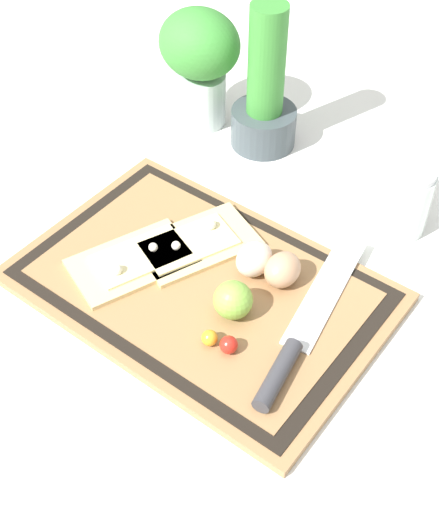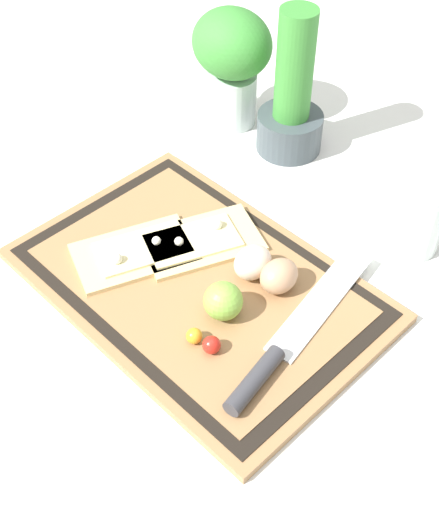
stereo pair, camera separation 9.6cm
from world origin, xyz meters
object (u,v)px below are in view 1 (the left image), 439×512
pizza_slice_far (195,243)px  egg_pink (254,259)px  cherry_tomato_red (229,345)px  knife (296,343)px  egg_brown (282,270)px  lime (233,300)px  herb_glass (200,59)px  sauce_jar (398,200)px  herb_pot (265,99)px  pizza_slice_near (134,261)px  cherry_tomato_yellow (210,338)px

pizza_slice_far → egg_pink: size_ratio=3.41×
pizza_slice_far → egg_pink: (0.09, 0.01, 0.02)m
cherry_tomato_red → knife: bearing=41.7°
pizza_slice_far → knife: 0.22m
egg_pink → knife: bearing=-32.3°
egg_brown → egg_pink: bearing=-171.1°
lime → herb_glass: bearing=133.6°
knife → sauce_jar: size_ratio=2.95×
egg_pink → herb_pot: herb_pot is taller
lime → cherry_tomato_red: (0.03, -0.05, -0.01)m
pizza_slice_near → egg_pink: size_ratio=3.40×
pizza_slice_far → egg_brown: bearing=7.0°
lime → herb_pot: size_ratio=0.21×
cherry_tomato_red → lime: bearing=121.7°
pizza_slice_far → lime: size_ratio=3.73×
lime → cherry_tomato_red: bearing=-58.3°
cherry_tomato_yellow → sauce_jar: (0.07, 0.35, 0.02)m
egg_pink → cherry_tomato_yellow: 0.14m
knife → egg_brown: (-0.07, 0.08, 0.01)m
egg_brown → lime: bearing=-102.7°
egg_brown → sauce_jar: 0.22m
pizza_slice_near → cherry_tomato_red: (0.19, -0.04, 0.01)m
pizza_slice_near → sauce_jar: sauce_jar is taller
pizza_slice_near → egg_brown: egg_brown is taller
cherry_tomato_yellow → pizza_slice_near: bearing=164.7°
knife → herb_pot: bearing=130.1°
egg_brown → egg_pink: 0.04m
knife → herb_glass: herb_glass is taller
lime → sauce_jar: 0.30m
pizza_slice_near → pizza_slice_far: bearing=60.1°
knife → egg_brown: bearing=133.1°
pizza_slice_far → egg_brown: (0.13, 0.02, 0.02)m
herb_pot → sauce_jar: herb_pot is taller
sauce_jar → egg_pink: bearing=-115.3°
herb_pot → herb_glass: (-0.12, -0.01, 0.04)m
sauce_jar → cherry_tomato_red: bearing=-97.9°
knife → pizza_slice_near: bearing=-176.7°
herb_glass → knife: bearing=-38.6°
herb_glass → pizza_slice_far: bearing=-53.0°
lime → herb_pot: (-0.19, 0.34, 0.04)m
pizza_slice_far → knife: pizza_slice_far is taller
knife → lime: (-0.09, -0.00, 0.02)m
cherry_tomato_red → herb_glass: 0.52m
cherry_tomato_red → sauce_jar: size_ratio=0.21×
cherry_tomato_yellow → egg_brown: bearing=84.7°
pizza_slice_far → sauce_jar: size_ratio=1.76×
pizza_slice_far → lime: bearing=-30.3°
herb_pot → pizza_slice_near: bearing=-85.1°
lime → herb_glass: 0.46m
cherry_tomato_yellow → sauce_jar: size_ratio=0.19×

